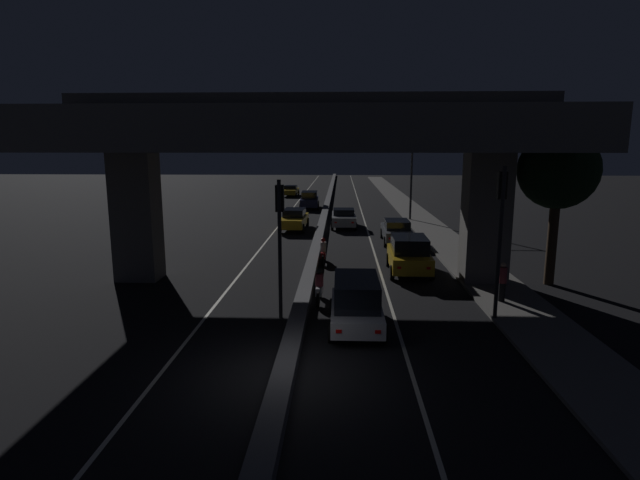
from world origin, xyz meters
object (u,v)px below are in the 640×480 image
street_lamp (406,170)px  car_taxi_yellow_second (409,254)px  car_white_lead (356,302)px  pedestrian_on_sidewalk (503,282)px  car_silver_fourth (344,218)px  traffic_light_right_of_median (500,217)px  traffic_light_left_of_median (280,225)px  car_taxi_yellow_third_oncoming (291,191)px  motorcycle_red_filtering_mid (323,253)px  motorcycle_white_filtering_near (319,288)px  car_grey_third (397,231)px  car_taxi_yellow_lead_oncoming (294,219)px  car_dark_blue_second_oncoming (310,200)px

street_lamp → car_taxi_yellow_second: bearing=-96.5°
car_white_lead → pedestrian_on_sidewalk: 6.56m
street_lamp → car_silver_fourth: size_ratio=1.57×
car_silver_fourth → traffic_light_right_of_median: bearing=-166.5°
traffic_light_left_of_median → car_taxi_yellow_third_oncoming: (-4.29, 46.23, -2.76)m
car_white_lead → car_taxi_yellow_third_oncoming: car_white_lead is taller
car_white_lead → motorcycle_red_filtering_mid: car_white_lead is taller
traffic_light_left_of_median → street_lamp: 26.02m
motorcycle_white_filtering_near → street_lamp: bearing=-12.9°
traffic_light_left_of_median → car_grey_third: size_ratio=1.05×
motorcycle_white_filtering_near → car_grey_third: bearing=-16.6°
car_taxi_yellow_lead_oncoming → car_dark_blue_second_oncoming: size_ratio=1.04×
car_white_lead → motorcycle_red_filtering_mid: size_ratio=2.10×
traffic_light_right_of_median → car_taxi_yellow_second: (-2.19, 6.79, -2.81)m
traffic_light_right_of_median → street_lamp: (-0.12, 24.87, 0.48)m
car_dark_blue_second_oncoming → motorcycle_white_filtering_near: size_ratio=2.48×
car_grey_third → car_taxi_yellow_lead_oncoming: 8.76m
car_taxi_yellow_second → car_silver_fourth: size_ratio=0.94×
street_lamp → car_taxi_yellow_lead_oncoming: bearing=-150.7°
motorcycle_red_filtering_mid → traffic_light_right_of_median: bearing=-142.6°
car_white_lead → car_taxi_yellow_lead_oncoming: (-4.10, 20.84, -0.12)m
car_white_lead → pedestrian_on_sidewalk: car_white_lead is taller
pedestrian_on_sidewalk → car_taxi_yellow_second: bearing=121.8°
car_taxi_yellow_second → motorcycle_white_filtering_near: (-4.23, -5.04, -0.34)m
street_lamp → motorcycle_white_filtering_near: bearing=-105.2°
traffic_light_left_of_median → pedestrian_on_sidewalk: bearing=12.4°
pedestrian_on_sidewalk → traffic_light_right_of_median: bearing=-114.2°
car_white_lead → motorcycle_white_filtering_near: size_ratio=2.12×
street_lamp → motorcycle_red_filtering_mid: bearing=-111.5°
traffic_light_left_of_median → car_taxi_yellow_third_oncoming: bearing=95.3°
car_silver_fourth → traffic_light_left_of_median: bearing=172.7°
traffic_light_right_of_median → car_grey_third: size_ratio=1.15×
car_taxi_yellow_third_oncoming → traffic_light_right_of_median: bearing=16.1°
car_dark_blue_second_oncoming → pedestrian_on_sidewalk: size_ratio=2.94×
street_lamp → car_white_lead: bearing=-100.7°
car_taxi_yellow_second → car_silver_fourth: car_taxi_yellow_second is taller
traffic_light_right_of_median → car_dark_blue_second_oncoming: 34.39m
car_taxi_yellow_third_oncoming → motorcycle_red_filtering_mid: bearing=9.9°
street_lamp → car_taxi_yellow_third_oncoming: (-11.93, 21.37, -3.56)m
street_lamp → car_taxi_yellow_third_oncoming: street_lamp is taller
car_grey_third → car_white_lead: bearing=169.5°
car_taxi_yellow_third_oncoming → car_taxi_yellow_second: bearing=15.6°
traffic_light_right_of_median → car_white_lead: size_ratio=1.40×
car_white_lead → car_dark_blue_second_oncoming: 34.35m
car_white_lead → car_dark_blue_second_oncoming: bearing=6.1°
car_taxi_yellow_third_oncoming → motorcycle_white_filtering_near: motorcycle_white_filtering_near is taller
traffic_light_left_of_median → street_lamp: street_lamp is taller
car_silver_fourth → motorcycle_white_filtering_near: size_ratio=2.40×
pedestrian_on_sidewalk → car_taxi_yellow_lead_oncoming: bearing=119.1°
car_taxi_yellow_third_oncoming → pedestrian_on_sidewalk: (12.90, -44.34, 0.24)m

